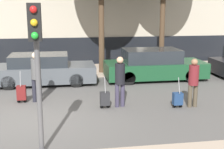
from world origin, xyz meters
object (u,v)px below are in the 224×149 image
at_px(parked_car_1, 43,70).
at_px(parked_car_2, 154,65).
at_px(pedestrian_center, 120,79).
at_px(trolley_left, 21,93).
at_px(trolley_center, 105,99).
at_px(traffic_light, 36,50).
at_px(pedestrian_left, 36,74).
at_px(trolley_right, 178,99).
at_px(pedestrian_right, 194,80).
at_px(parked_bicycle, 146,61).

height_order(parked_car_1, parked_car_2, parked_car_2).
distance_m(parked_car_1, pedestrian_center, 4.70).
bearing_deg(trolley_left, trolley_center, -20.88).
relative_size(parked_car_2, pedestrian_center, 2.68).
xyz_separation_m(trolley_center, traffic_light, (-1.93, -3.16, 2.15)).
distance_m(pedestrian_left, traffic_light, 4.57).
distance_m(parked_car_2, trolley_left, 6.42).
height_order(trolley_left, pedestrian_center, pedestrian_center).
relative_size(parked_car_2, trolley_right, 4.37).
height_order(trolley_left, pedestrian_right, pedestrian_right).
bearing_deg(trolley_right, pedestrian_right, 3.49).
height_order(parked_car_2, parked_bicycle, parked_car_2).
height_order(pedestrian_center, pedestrian_right, pedestrian_center).
bearing_deg(trolley_right, trolley_left, 164.95).
relative_size(parked_car_1, pedestrian_left, 2.49).
xyz_separation_m(pedestrian_left, pedestrian_center, (2.87, -1.05, -0.05)).
distance_m(pedestrian_left, parked_bicycle, 7.31).
relative_size(trolley_center, parked_bicycle, 0.63).
distance_m(parked_car_1, trolley_center, 4.49).
bearing_deg(trolley_center, parked_car_1, 120.45).
relative_size(pedestrian_right, parked_bicycle, 0.95).
bearing_deg(trolley_left, parked_car_2, 26.10).
distance_m(parked_car_1, trolley_right, 6.34).
height_order(parked_car_2, trolley_right, parked_car_2).
distance_m(pedestrian_right, traffic_light, 5.91).
bearing_deg(parked_car_2, pedestrian_left, -152.06).
distance_m(parked_car_2, pedestrian_left, 5.91).
height_order(trolley_center, parked_bicycle, trolley_center).
bearing_deg(traffic_light, trolley_right, 32.67).
xyz_separation_m(parked_car_1, parked_bicycle, (5.36, 2.17, -0.14)).
bearing_deg(parked_bicycle, trolley_left, -140.39).
height_order(trolley_left, parked_bicycle, trolley_left).
relative_size(trolley_left, traffic_light, 0.34).
relative_size(parked_car_2, trolley_left, 4.01).
bearing_deg(pedestrian_center, parked_car_1, 115.56).
distance_m(parked_car_2, pedestrian_right, 4.24).
height_order(pedestrian_left, parked_bicycle, pedestrian_left).
bearing_deg(pedestrian_right, trolley_center, 170.78).
bearing_deg(pedestrian_right, pedestrian_left, 161.29).
xyz_separation_m(pedestrian_center, pedestrian_right, (2.48, -0.41, -0.04)).
relative_size(pedestrian_left, parked_bicycle, 1.03).
bearing_deg(parked_car_2, pedestrian_right, -88.22).
bearing_deg(parked_bicycle, pedestrian_center, -113.29).
distance_m(parked_car_1, parked_bicycle, 5.78).
distance_m(parked_car_2, trolley_right, 4.29).
relative_size(pedestrian_center, trolley_right, 1.63).
xyz_separation_m(parked_car_2, trolley_right, (-0.42, -4.26, -0.35)).
xyz_separation_m(parked_car_2, parked_bicycle, (0.21, 2.12, -0.18)).
bearing_deg(traffic_light, parked_bicycle, 61.37).
bearing_deg(trolley_center, trolley_right, -7.85).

